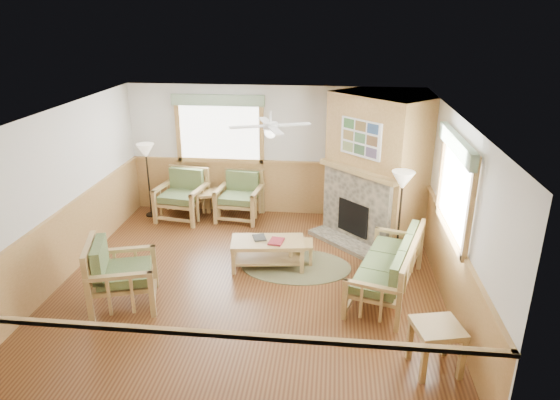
# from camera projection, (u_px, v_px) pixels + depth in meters

# --- Properties ---
(floor) EXTENTS (6.00, 6.00, 0.01)m
(floor) POSITION_uv_depth(u_px,v_px,m) (251.00, 281.00, 8.04)
(floor) COLOR brown
(floor) RESTS_ON ground
(ceiling) EXTENTS (6.00, 6.00, 0.01)m
(ceiling) POSITION_uv_depth(u_px,v_px,m) (247.00, 114.00, 7.08)
(ceiling) COLOR white
(ceiling) RESTS_ON floor
(wall_back) EXTENTS (6.00, 0.02, 2.70)m
(wall_back) POSITION_uv_depth(u_px,v_px,m) (273.00, 151.00, 10.34)
(wall_back) COLOR white
(wall_back) RESTS_ON floor
(wall_front) EXTENTS (6.00, 0.02, 2.70)m
(wall_front) POSITION_uv_depth(u_px,v_px,m) (197.00, 315.00, 4.77)
(wall_front) COLOR white
(wall_front) RESTS_ON floor
(wall_left) EXTENTS (0.02, 6.00, 2.70)m
(wall_left) POSITION_uv_depth(u_px,v_px,m) (61.00, 196.00, 7.86)
(wall_left) COLOR white
(wall_left) RESTS_ON floor
(wall_right) EXTENTS (0.02, 6.00, 2.70)m
(wall_right) POSITION_uv_depth(u_px,v_px,m) (452.00, 211.00, 7.25)
(wall_right) COLOR white
(wall_right) RESTS_ON floor
(wainscot) EXTENTS (6.00, 6.00, 1.10)m
(wainscot) POSITION_uv_depth(u_px,v_px,m) (250.00, 250.00, 7.84)
(wainscot) COLOR #AD8046
(wainscot) RESTS_ON floor
(fireplace) EXTENTS (3.11, 3.11, 2.70)m
(fireplace) POSITION_uv_depth(u_px,v_px,m) (376.00, 168.00, 9.25)
(fireplace) COLOR #AD8046
(fireplace) RESTS_ON floor
(window_back) EXTENTS (1.90, 0.16, 1.50)m
(window_back) POSITION_uv_depth(u_px,v_px,m) (218.00, 93.00, 10.00)
(window_back) COLOR white
(window_back) RESTS_ON wall_back
(window_right) EXTENTS (0.16, 1.90, 1.50)m
(window_right) POSITION_uv_depth(u_px,v_px,m) (463.00, 135.00, 6.65)
(window_right) COLOR white
(window_right) RESTS_ON wall_right
(ceiling_fan) EXTENTS (1.59, 1.59, 0.36)m
(ceiling_fan) POSITION_uv_depth(u_px,v_px,m) (270.00, 114.00, 7.34)
(ceiling_fan) COLOR white
(ceiling_fan) RESTS_ON ceiling
(sofa) EXTENTS (2.12, 1.35, 0.91)m
(sofa) POSITION_uv_depth(u_px,v_px,m) (387.00, 266.00, 7.57)
(sofa) COLOR #A9874F
(sofa) RESTS_ON floor
(armchair_back_left) EXTENTS (1.03, 1.03, 1.01)m
(armchair_back_left) POSITION_uv_depth(u_px,v_px,m) (182.00, 195.00, 10.30)
(armchair_back_left) COLOR #A9874F
(armchair_back_left) RESTS_ON floor
(armchair_back_right) EXTENTS (0.95, 0.95, 0.96)m
(armchair_back_right) POSITION_uv_depth(u_px,v_px,m) (239.00, 197.00, 10.30)
(armchair_back_right) COLOR #A9874F
(armchair_back_right) RESTS_ON floor
(armchair_left) EXTENTS (1.14, 1.14, 1.02)m
(armchair_left) POSITION_uv_depth(u_px,v_px,m) (123.00, 273.00, 7.24)
(armchair_left) COLOR #A9874F
(armchair_left) RESTS_ON floor
(coffee_table) EXTENTS (1.28, 0.75, 0.49)m
(coffee_table) POSITION_uv_depth(u_px,v_px,m) (268.00, 253.00, 8.41)
(coffee_table) COLOR #A9874F
(coffee_table) RESTS_ON floor
(end_table_chairs) EXTENTS (0.62, 0.61, 0.56)m
(end_table_chairs) POSITION_uv_depth(u_px,v_px,m) (207.00, 204.00, 10.44)
(end_table_chairs) COLOR #A9874F
(end_table_chairs) RESTS_ON floor
(end_table_sofa) EXTENTS (0.66, 0.64, 0.61)m
(end_table_sofa) POSITION_uv_depth(u_px,v_px,m) (435.00, 347.00, 5.97)
(end_table_sofa) COLOR #A9874F
(end_table_sofa) RESTS_ON floor
(footstool) EXTENTS (0.44, 0.44, 0.36)m
(footstool) POSITION_uv_depth(u_px,v_px,m) (301.00, 252.00, 8.61)
(footstool) COLOR #A9874F
(footstool) RESTS_ON floor
(braided_rug) EXTENTS (2.35, 2.35, 0.01)m
(braided_rug) POSITION_uv_depth(u_px,v_px,m) (296.00, 266.00, 8.49)
(braided_rug) COLOR brown
(braided_rug) RESTS_ON floor
(floor_lamp_left) EXTENTS (0.42, 0.42, 1.57)m
(floor_lamp_left) POSITION_uv_depth(u_px,v_px,m) (149.00, 180.00, 10.35)
(floor_lamp_left) COLOR black
(floor_lamp_left) RESTS_ON floor
(floor_lamp_right) EXTENTS (0.44, 0.44, 1.65)m
(floor_lamp_right) POSITION_uv_depth(u_px,v_px,m) (399.00, 218.00, 8.34)
(floor_lamp_right) COLOR black
(floor_lamp_right) RESTS_ON floor
(book_red) EXTENTS (0.26, 0.33, 0.03)m
(book_red) POSITION_uv_depth(u_px,v_px,m) (276.00, 241.00, 8.25)
(book_red) COLOR maroon
(book_red) RESTS_ON coffee_table
(book_dark) EXTENTS (0.28, 0.32, 0.02)m
(book_dark) POSITION_uv_depth(u_px,v_px,m) (259.00, 237.00, 8.40)
(book_dark) COLOR #282721
(book_dark) RESTS_ON coffee_table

